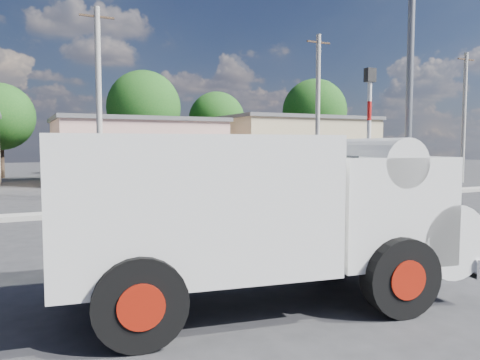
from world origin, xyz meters
name	(u,v)px	position (x,y,z in m)	size (l,w,h in m)	color
ground_plane	(297,257)	(0.00, 0.00, 0.00)	(120.00, 120.00, 0.00)	#2A2A2C
median	(176,208)	(0.00, 8.00, 0.08)	(40.00, 0.80, 0.16)	#99968E
truck	(268,212)	(-1.95, -2.21, 1.38)	(6.27, 3.09, 2.48)	black
bicycle	(355,224)	(1.74, 0.24, 0.54)	(0.72, 2.07, 1.09)	#172929
cyclist	(355,213)	(1.74, 0.24, 0.80)	(0.58, 0.38, 1.60)	silver
car_cream	(224,172)	(6.01, 17.23, 0.74)	(1.57, 4.51, 1.49)	silver
car_red	(283,170)	(10.57, 17.96, 0.70)	(1.65, 4.10, 1.40)	maroon
traffic_pole	(369,136)	(3.20, 1.50, 2.59)	(0.28, 0.18, 4.36)	red
streetlight	(406,46)	(4.14, 1.20, 4.96)	(2.34, 0.22, 9.00)	slate
building_row	(123,148)	(1.10, 22.00, 2.13)	(37.80, 7.30, 4.44)	#C2B492
tree_row	(139,111)	(3.76, 28.45, 4.99)	(43.62, 7.43, 8.42)	#38281E
utility_poles	(215,108)	(3.25, 12.00, 4.07)	(35.40, 0.24, 8.00)	#99968E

